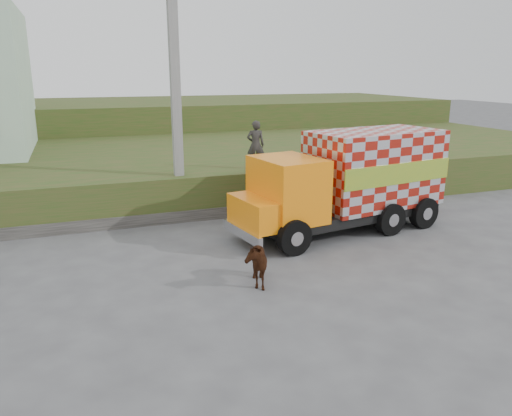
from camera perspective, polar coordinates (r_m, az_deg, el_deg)
name	(u,v)px	position (r m, az deg, el deg)	size (l,w,h in m)	color
ground	(252,259)	(13.53, -0.43, -5.90)	(120.00, 120.00, 0.00)	#474749
embankment	(178,167)	(22.67, -8.96, 4.64)	(40.00, 12.00, 1.50)	#2B4D19
embankment_far	(141,124)	(34.31, -13.00, 9.33)	(40.00, 12.00, 3.00)	#2B4D19
retaining_strip	(153,218)	(16.90, -11.66, -1.11)	(16.00, 0.50, 0.40)	#595651
utility_pole	(176,98)	(16.81, -9.15, 12.36)	(1.20, 0.30, 8.00)	gray
cargo_truck	(351,181)	(15.91, 10.78, 3.10)	(7.22, 3.38, 3.10)	black
cow	(254,262)	(11.87, -0.22, -6.14)	(0.60, 1.32, 1.12)	#36170D
pedestrian	(256,145)	(17.93, -0.04, 7.23)	(0.63, 0.41, 1.73)	#2F2B2A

